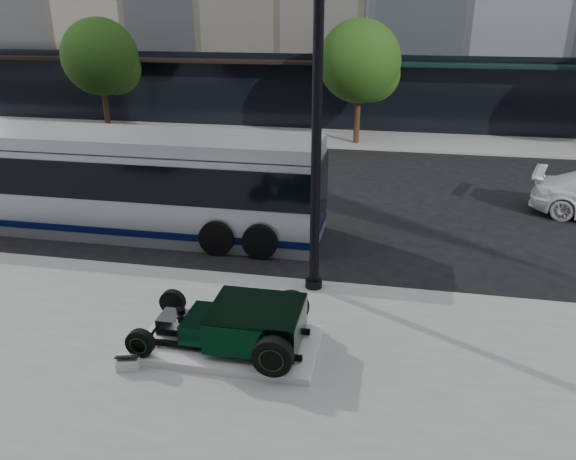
# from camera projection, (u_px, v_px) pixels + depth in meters

# --- Properties ---
(ground) EXTENTS (120.00, 120.00, 0.00)m
(ground) POSITION_uv_depth(u_px,v_px,m) (282.00, 248.00, 15.63)
(ground) COLOR black
(ground) RESTS_ON ground
(sidewalk_far) EXTENTS (70.00, 4.00, 0.12)m
(sidewalk_far) POSITION_uv_depth(u_px,v_px,m) (338.00, 138.00, 28.37)
(sidewalk_far) COLOR gray
(sidewalk_far) RESTS_ON ground
(street_trees) EXTENTS (29.80, 3.80, 5.70)m
(street_trees) POSITION_uv_depth(u_px,v_px,m) (363.00, 65.00, 25.94)
(street_trees) COLOR black
(street_trees) RESTS_ON sidewalk_far
(display_plinth) EXTENTS (3.40, 1.80, 0.15)m
(display_plinth) POSITION_uv_depth(u_px,v_px,m) (230.00, 344.00, 10.83)
(display_plinth) COLOR silver
(display_plinth) RESTS_ON sidewalk_near
(hot_rod) EXTENTS (3.22, 2.00, 0.81)m
(hot_rod) POSITION_uv_depth(u_px,v_px,m) (245.00, 323.00, 10.59)
(hot_rod) COLOR black
(hot_rod) RESTS_ON display_plinth
(info_plaque) EXTENTS (0.46, 0.39, 0.31)m
(info_plaque) POSITION_uv_depth(u_px,v_px,m) (128.00, 362.00, 10.22)
(info_plaque) COLOR silver
(info_plaque) RESTS_ON sidewalk_near
(lamppost) EXTENTS (0.40, 0.40, 7.25)m
(lamppost) POSITION_uv_depth(u_px,v_px,m) (316.00, 147.00, 11.98)
(lamppost) COLOR black
(lamppost) RESTS_ON sidewalk_near
(transit_bus) EXTENTS (12.12, 2.88, 2.92)m
(transit_bus) POSITION_uv_depth(u_px,v_px,m) (119.00, 181.00, 16.48)
(transit_bus) COLOR #B1B7BB
(transit_bus) RESTS_ON ground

